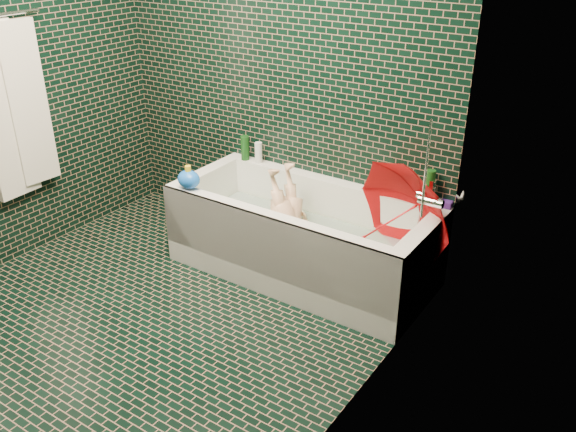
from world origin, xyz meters
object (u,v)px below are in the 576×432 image
Objects in this scene: rubber_duck at (404,191)px; umbrella at (390,221)px; bathtub at (301,244)px; bath_toy at (189,179)px; child at (290,227)px.

umbrella is at bearing -91.43° from rubber_duck.
bath_toy is (-0.68, -0.29, 0.41)m from bathtub.
umbrella reaches higher than bathtub.
rubber_duck is 0.72× the size of bath_toy.
child is at bearing -164.05° from rubber_duck.
bath_toy reaches higher than rubber_duck.
bathtub is 0.84m from bath_toy.
bathtub is at bearing -159.11° from rubber_duck.
umbrella is at bearing 21.46° from bath_toy.
child is at bearing 172.79° from bathtub.
bath_toy is (-0.58, -0.30, 0.31)m from child.
umbrella is (0.59, 0.04, 0.32)m from bathtub.
rubber_duck reaches higher than bathtub.
rubber_duck is (0.63, 0.34, 0.28)m from child.
bath_toy is at bearing -164.52° from rubber_duck.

